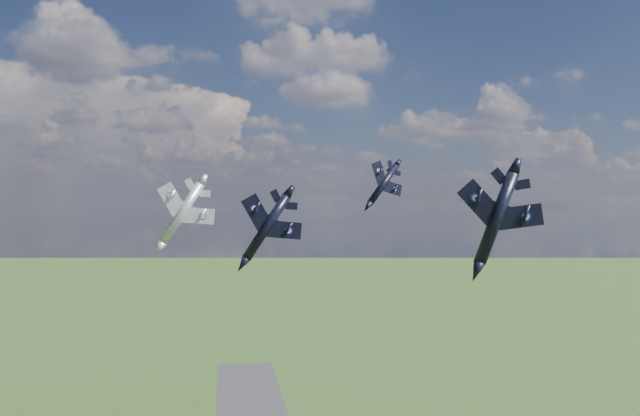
{
  "coord_description": "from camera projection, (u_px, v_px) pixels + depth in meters",
  "views": [
    {
      "loc": [
        -11.95,
        -78.54,
        82.52
      ],
      "look_at": [
        2.48,
        12.93,
        82.3
      ],
      "focal_mm": 35.0,
      "sensor_mm": 36.0,
      "label": 1
    }
  ],
  "objects": [
    {
      "name": "jet_left_silver",
      "position": [
        182.0,
        213.0,
        103.4
      ],
      "size": [
        12.14,
        16.37,
        8.8
      ],
      "primitive_type": null,
      "rotation": [
        0.0,
        0.56,
        0.05
      ],
      "color": "#9EA1A8"
    },
    {
      "name": "jet_right_navy",
      "position": [
        497.0,
        218.0,
        64.98
      ],
      "size": [
        13.09,
        15.68,
        6.05
      ],
      "primitive_type": null,
      "rotation": [
        0.0,
        0.35,
        -0.23
      ],
      "color": "black"
    },
    {
      "name": "jet_high_navy",
      "position": [
        383.0,
        184.0,
        116.57
      ],
      "size": [
        13.22,
        15.37,
        8.12
      ],
      "primitive_type": null,
      "rotation": [
        0.0,
        0.72,
        0.41
      ],
      "color": "black"
    },
    {
      "name": "jet_lead_navy",
      "position": [
        267.0,
        227.0,
        85.45
      ],
      "size": [
        10.77,
        14.53,
        7.87
      ],
      "primitive_type": null,
      "rotation": [
        0.0,
        0.57,
        -0.06
      ],
      "color": "black"
    }
  ]
}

